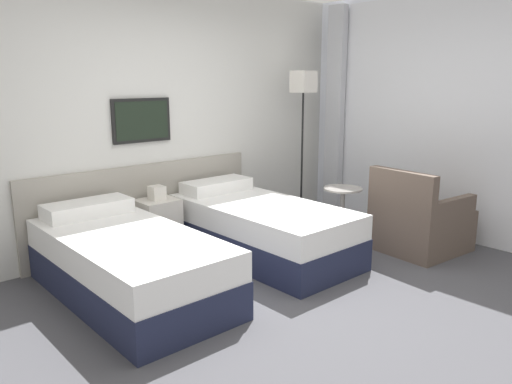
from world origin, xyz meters
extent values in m
plane|color=#47474C|center=(0.00, 0.00, 0.00)|extent=(16.00, 16.00, 0.00)
cube|color=silver|center=(0.00, 2.01, 1.35)|extent=(10.00, 0.06, 2.70)
cube|color=gray|center=(-0.20, 1.96, 0.44)|extent=(2.58, 0.04, 0.89)
cube|color=black|center=(-0.20, 1.96, 1.34)|extent=(0.64, 0.03, 0.44)
cube|color=black|center=(-0.20, 1.95, 1.34)|extent=(0.58, 0.01, 0.38)
cube|color=white|center=(2.55, -0.26, 1.35)|extent=(0.06, 4.48, 2.70)
cube|color=silver|center=(2.51, -0.26, 1.32)|extent=(0.03, 4.12, 2.64)
cube|color=#B7BAC1|center=(2.42, 1.63, 1.32)|extent=(0.10, 0.24, 2.64)
cube|color=#1E233D|center=(-0.93, 0.95, 0.15)|extent=(0.95, 1.96, 0.30)
cube|color=white|center=(-0.93, 0.95, 0.42)|extent=(0.94, 1.94, 0.23)
cube|color=white|center=(-0.93, 1.70, 0.60)|extent=(0.76, 0.34, 0.13)
cube|color=#1E233D|center=(0.53, 0.95, 0.15)|extent=(0.95, 1.96, 0.30)
cube|color=white|center=(0.53, 0.95, 0.42)|extent=(0.94, 1.94, 0.23)
cube|color=white|center=(0.53, 1.70, 0.60)|extent=(0.76, 0.34, 0.13)
cube|color=beige|center=(-0.20, 1.73, 0.28)|extent=(0.39, 0.35, 0.56)
cube|color=silver|center=(-0.20, 1.73, 0.63)|extent=(0.14, 0.14, 0.14)
cylinder|color=black|center=(1.77, 1.59, 0.01)|extent=(0.24, 0.24, 0.02)
cylinder|color=black|center=(1.77, 1.59, 0.80)|extent=(0.02, 0.02, 1.56)
cube|color=silver|center=(1.77, 1.59, 1.71)|extent=(0.24, 0.24, 0.25)
cylinder|color=gray|center=(1.44, 0.68, 0.01)|extent=(0.27, 0.27, 0.01)
cylinder|color=gray|center=(1.44, 0.68, 0.30)|extent=(0.05, 0.05, 0.58)
cylinder|color=gray|center=(1.44, 0.68, 0.60)|extent=(0.41, 0.41, 0.02)
cube|color=brown|center=(1.89, -0.01, 0.21)|extent=(0.89, 0.82, 0.43)
cube|color=brown|center=(1.53, 0.02, 0.65)|extent=(0.16, 0.76, 0.45)
cube|color=brown|center=(1.86, -0.34, 0.52)|extent=(0.71, 0.15, 0.18)
cube|color=brown|center=(1.92, 0.32, 0.52)|extent=(0.71, 0.15, 0.18)
camera|label=1|loc=(-2.69, -2.57, 1.75)|focal=35.00mm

